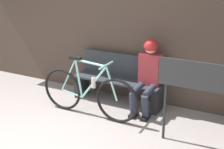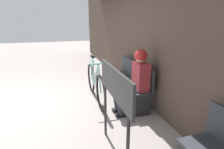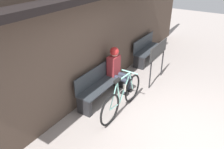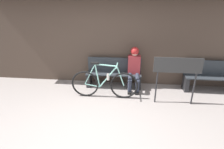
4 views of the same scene
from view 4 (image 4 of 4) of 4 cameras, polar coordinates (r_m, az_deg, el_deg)
ground_plane at (r=3.48m, az=-7.36°, el=-18.80°), size 24.00×24.00×0.00m
storefront_wall at (r=5.10m, az=-1.93°, el=15.12°), size 12.00×0.56×3.20m
park_bench_near at (r=5.09m, az=0.61°, el=0.26°), size 1.56×0.42×0.84m
bicycle at (r=4.46m, az=-2.54°, el=-2.97°), size 1.71×0.40×0.95m
person_seated at (r=4.86m, az=7.23°, el=2.78°), size 0.34×0.63×1.20m
park_bench_far at (r=5.55m, az=29.64°, el=-0.91°), size 1.45×0.42×0.84m
signboard at (r=4.26m, az=20.59°, el=1.70°), size 1.09×0.04×1.16m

